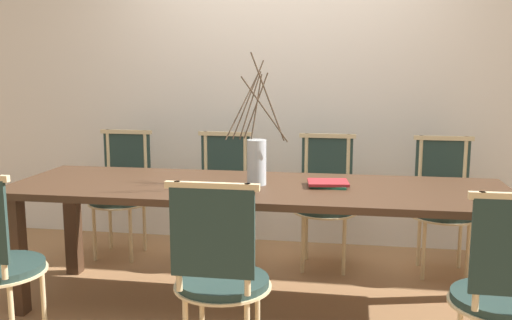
{
  "coord_description": "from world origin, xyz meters",
  "views": [
    {
      "loc": [
        0.54,
        -3.22,
        1.43
      ],
      "look_at": [
        0.0,
        0.0,
        0.89
      ],
      "focal_mm": 40.0,
      "sensor_mm": 36.0,
      "label": 1
    }
  ],
  "objects_px": {
    "vase_centerpiece": "(257,159)",
    "book_stack": "(329,184)",
    "dining_table": "(256,200)",
    "chair_near_center": "(507,290)",
    "chair_far_center": "(326,198)"
  },
  "relations": [
    {
      "from": "vase_centerpiece",
      "to": "book_stack",
      "type": "xyz_separation_m",
      "value": [
        0.42,
        0.02,
        -0.14
      ]
    },
    {
      "from": "dining_table",
      "to": "chair_near_center",
      "type": "distance_m",
      "value": 1.46
    },
    {
      "from": "chair_near_center",
      "to": "chair_far_center",
      "type": "distance_m",
      "value": 1.8
    },
    {
      "from": "chair_near_center",
      "to": "book_stack",
      "type": "bearing_deg",
      "value": 133.31
    },
    {
      "from": "chair_far_center",
      "to": "book_stack",
      "type": "xyz_separation_m",
      "value": [
        0.05,
        -0.76,
        0.26
      ]
    },
    {
      "from": "dining_table",
      "to": "chair_near_center",
      "type": "xyz_separation_m",
      "value": [
        1.21,
        -0.8,
        -0.16
      ]
    },
    {
      "from": "vase_centerpiece",
      "to": "book_stack",
      "type": "bearing_deg",
      "value": 2.29
    },
    {
      "from": "vase_centerpiece",
      "to": "chair_near_center",
      "type": "bearing_deg",
      "value": -34.19
    },
    {
      "from": "dining_table",
      "to": "vase_centerpiece",
      "type": "height_order",
      "value": "vase_centerpiece"
    },
    {
      "from": "dining_table",
      "to": "book_stack",
      "type": "distance_m",
      "value": 0.44
    },
    {
      "from": "chair_near_center",
      "to": "vase_centerpiece",
      "type": "xyz_separation_m",
      "value": [
        -1.2,
        0.82,
        0.4
      ]
    },
    {
      "from": "chair_far_center",
      "to": "book_stack",
      "type": "distance_m",
      "value": 0.8
    },
    {
      "from": "chair_far_center",
      "to": "vase_centerpiece",
      "type": "height_order",
      "value": "vase_centerpiece"
    },
    {
      "from": "dining_table",
      "to": "vase_centerpiece",
      "type": "xyz_separation_m",
      "value": [
        0.0,
        0.02,
        0.24
      ]
    },
    {
      "from": "book_stack",
      "to": "chair_near_center",
      "type": "bearing_deg",
      "value": -46.69
    }
  ]
}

